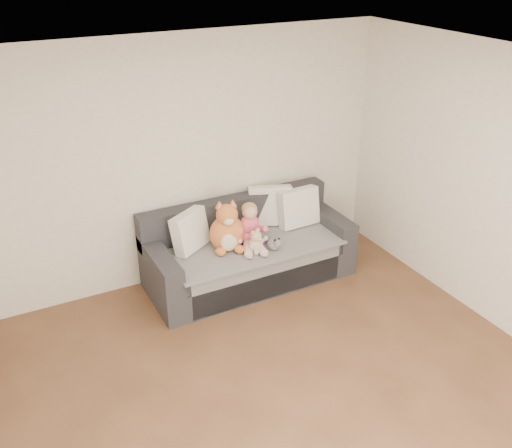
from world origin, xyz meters
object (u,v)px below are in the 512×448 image
at_px(plush_cat, 228,231).
at_px(sippy_cup, 266,239).
at_px(teddy_bear, 256,243).
at_px(sofa, 248,253).
at_px(toddler, 250,228).

bearing_deg(plush_cat, sippy_cup, 0.03).
height_order(teddy_bear, sippy_cup, teddy_bear).
bearing_deg(sofa, plush_cat, -166.59).
relative_size(sofa, plush_cat, 3.88).
bearing_deg(sofa, sippy_cup, -50.41).
relative_size(toddler, teddy_bear, 1.83).
xyz_separation_m(toddler, teddy_bear, (-0.02, -0.17, -0.09)).
distance_m(plush_cat, sippy_cup, 0.43).
xyz_separation_m(toddler, sippy_cup, (0.15, -0.06, -0.14)).
relative_size(teddy_bear, sippy_cup, 2.54).
relative_size(toddler, plush_cat, 0.84).
height_order(sofa, plush_cat, plush_cat).
height_order(toddler, plush_cat, plush_cat).
bearing_deg(sippy_cup, teddy_bear, -148.03).
height_order(plush_cat, sippy_cup, plush_cat).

